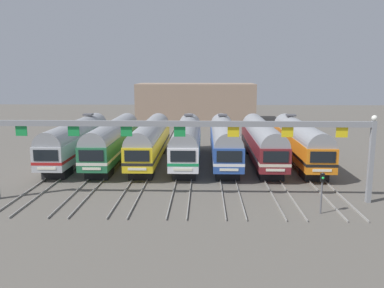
% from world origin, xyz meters
% --- Properties ---
extents(ground_plane, '(160.00, 160.00, 0.00)m').
position_xyz_m(ground_plane, '(0.00, 0.00, 0.00)').
color(ground_plane, '#5B564F').
extents(track_bed, '(26.63, 70.00, 0.15)m').
position_xyz_m(track_bed, '(0.00, 17.00, 0.07)').
color(track_bed, gray).
rests_on(track_bed, ground).
extents(commuter_train_stainless, '(2.88, 18.06, 5.05)m').
position_xyz_m(commuter_train_stainless, '(-12.56, -0.00, 2.69)').
color(commuter_train_stainless, '#B2B5BA').
rests_on(commuter_train_stainless, ground).
extents(commuter_train_green, '(2.88, 18.06, 4.77)m').
position_xyz_m(commuter_train_green, '(-8.38, -0.01, 2.69)').
color(commuter_train_green, '#236B42').
rests_on(commuter_train_green, ground).
extents(commuter_train_yellow, '(2.88, 18.06, 4.77)m').
position_xyz_m(commuter_train_yellow, '(-4.19, -0.01, 2.69)').
color(commuter_train_yellow, gold).
rests_on(commuter_train_yellow, ground).
extents(commuter_train_white, '(2.88, 18.06, 5.05)m').
position_xyz_m(commuter_train_white, '(0.00, -0.00, 2.69)').
color(commuter_train_white, white).
rests_on(commuter_train_white, ground).
extents(commuter_train_blue, '(2.88, 18.06, 5.05)m').
position_xyz_m(commuter_train_blue, '(4.19, -0.00, 2.69)').
color(commuter_train_blue, '#284C9E').
rests_on(commuter_train_blue, ground).
extents(commuter_train_maroon, '(2.88, 18.06, 4.77)m').
position_xyz_m(commuter_train_maroon, '(8.38, -0.01, 2.69)').
color(commuter_train_maroon, maroon).
rests_on(commuter_train_maroon, ground).
extents(commuter_train_orange, '(2.88, 18.06, 5.05)m').
position_xyz_m(commuter_train_orange, '(12.56, -0.00, 2.69)').
color(commuter_train_orange, orange).
rests_on(commuter_train_orange, ground).
extents(catenary_gantry, '(30.37, 0.44, 6.97)m').
position_xyz_m(catenary_gantry, '(0.00, -13.50, 5.44)').
color(catenary_gantry, gray).
rests_on(catenary_gantry, ground).
extents(yard_signal_mast, '(0.28, 0.35, 3.08)m').
position_xyz_m(yard_signal_mast, '(10.47, -16.21, 2.14)').
color(yard_signal_mast, '#59595E').
rests_on(yard_signal_mast, ground).
extents(maintenance_building, '(24.31, 10.00, 7.70)m').
position_xyz_m(maintenance_building, '(0.12, 40.74, 3.85)').
color(maintenance_building, gray).
rests_on(maintenance_building, ground).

